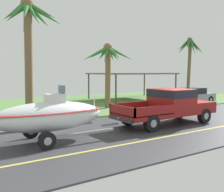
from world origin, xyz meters
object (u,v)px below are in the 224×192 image
parked_sedan_near (191,96)px  carport_awning (132,74)px  boat_on_trailer (49,116)px  palm_tree_near_right (29,29)px  palm_tree_near_left (190,52)px  pickup_truck_towing (171,104)px  palm_tree_mid (108,60)px

parked_sedan_near → carport_awning: size_ratio=0.57×
boat_on_trailer → carport_awning: 16.98m
boat_on_trailer → parked_sedan_near: bearing=20.1°
carport_awning → parked_sedan_near: bearing=-70.3°
boat_on_trailer → palm_tree_near_right: bearing=81.2°
parked_sedan_near → palm_tree_near_left: palm_tree_near_left is taller
palm_tree_near_right → pickup_truck_towing: bearing=-39.7°
palm_tree_near_left → boat_on_trailer: bearing=-154.1°
boat_on_trailer → palm_tree_near_right: palm_tree_near_right is taller
palm_tree_near_left → palm_tree_near_right: (-18.01, -4.16, 0.26)m
boat_on_trailer → pickup_truck_towing: bearing=0.0°
boat_on_trailer → palm_tree_near_left: 21.22m
carport_awning → palm_tree_near_left: bearing=-18.3°
palm_tree_near_left → parked_sedan_near: bearing=-137.2°
palm_tree_near_right → palm_tree_mid: 6.82m
boat_on_trailer → carport_awning: size_ratio=0.75×
palm_tree_mid → pickup_truck_towing: bearing=-93.5°
palm_tree_near_right → palm_tree_mid: (6.37, 1.94, -1.48)m
boat_on_trailer → parked_sedan_near: 15.76m
parked_sedan_near → carport_awning: (-2.04, 5.69, 1.88)m
parked_sedan_near → palm_tree_near_right: 14.72m
palm_tree_near_left → palm_tree_near_right: 18.49m
boat_on_trailer → palm_tree_near_left: (18.78, 9.11, 3.83)m
pickup_truck_towing → palm_tree_near_right: (-5.95, 4.95, 4.07)m
pickup_truck_towing → carport_awning: 12.73m
palm_tree_mid → boat_on_trailer: bearing=-136.0°
palm_tree_mid → carport_awning: bearing=36.9°
boat_on_trailer → palm_tree_mid: (7.14, 6.89, 2.61)m
palm_tree_near_left → palm_tree_near_right: bearing=-167.0°
pickup_truck_towing → palm_tree_near_right: bearing=140.3°
palm_tree_near_left → carport_awning: bearing=161.7°
pickup_truck_towing → palm_tree_near_left: 15.59m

